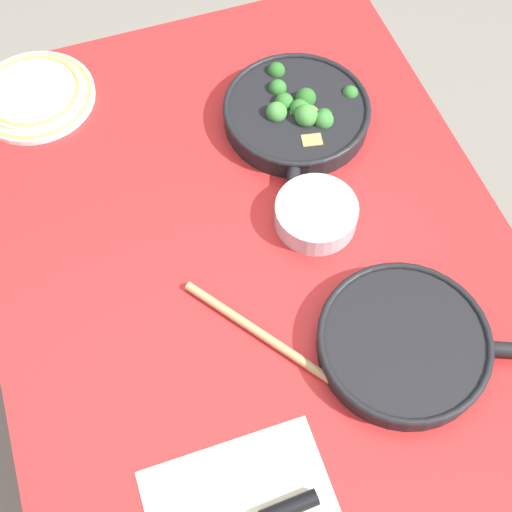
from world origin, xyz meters
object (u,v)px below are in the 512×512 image
object	(u,v)px
skillet_eggs	(406,343)
wooden_spoon	(303,362)
skillet_broccoli	(297,113)
prep_bowl_steel	(316,214)
dinner_plate_stack	(34,94)

from	to	relation	value
skillet_eggs	wooden_spoon	xyz separation A→B (m)	(0.03, 0.16, -0.01)
skillet_broccoli	prep_bowl_steel	xyz separation A→B (m)	(-0.22, 0.05, -0.00)
wooden_spoon	dinner_plate_stack	size ratio (longest dim) A/B	1.36
skillet_eggs	wooden_spoon	bearing A→B (deg)	-166.84
skillet_broccoli	wooden_spoon	size ratio (longest dim) A/B	1.22
dinner_plate_stack	skillet_broccoli	bearing A→B (deg)	-115.88
skillet_broccoli	wooden_spoon	xyz separation A→B (m)	(-0.46, 0.16, -0.02)
skillet_eggs	dinner_plate_stack	world-z (taller)	skillet_eggs
skillet_broccoli	wooden_spoon	world-z (taller)	skillet_broccoli
skillet_broccoli	skillet_eggs	distance (m)	0.49
dinner_plate_stack	prep_bowl_steel	world-z (taller)	prep_bowl_steel
skillet_eggs	wooden_spoon	size ratio (longest dim) A/B	1.27
wooden_spoon	dinner_plate_stack	bearing A→B (deg)	168.25
prep_bowl_steel	dinner_plate_stack	bearing A→B (deg)	42.90
dinner_plate_stack	prep_bowl_steel	xyz separation A→B (m)	(-0.45, -0.42, 0.01)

